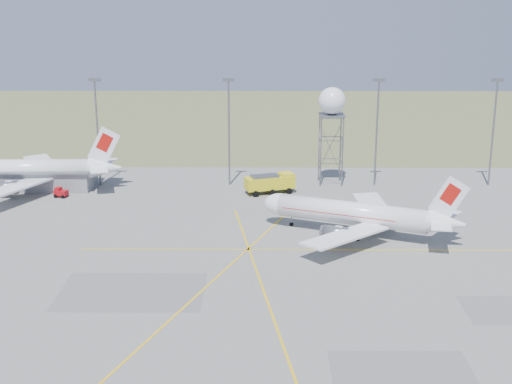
{
  "coord_description": "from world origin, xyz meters",
  "views": [
    {
      "loc": [
        -3.92,
        -66.96,
        36.11
      ],
      "look_at": [
        -4.69,
        40.0,
        5.87
      ],
      "focal_mm": 50.0,
      "sensor_mm": 36.0,
      "label": 1
    }
  ],
  "objects_px": {
    "airliner_main": "(355,214)",
    "baggage_tug": "(61,193)",
    "fire_truck": "(271,184)",
    "airliner_far": "(24,170)",
    "radar_tower": "(331,130)"
  },
  "relations": [
    {
      "from": "airliner_main",
      "to": "airliner_far",
      "type": "height_order",
      "value": "airliner_far"
    },
    {
      "from": "airliner_far",
      "to": "fire_truck",
      "type": "xyz_separation_m",
      "value": [
        46.47,
        -2.43,
        -1.92
      ]
    },
    {
      "from": "airliner_main",
      "to": "fire_truck",
      "type": "xyz_separation_m",
      "value": [
        -12.54,
        23.26,
        -1.55
      ]
    },
    {
      "from": "airliner_main",
      "to": "fire_truck",
      "type": "distance_m",
      "value": 26.47
    },
    {
      "from": "airliner_far",
      "to": "baggage_tug",
      "type": "relative_size",
      "value": 13.54
    },
    {
      "from": "airliner_main",
      "to": "radar_tower",
      "type": "xyz_separation_m",
      "value": [
        -1.0,
        30.25,
        7.22
      ]
    },
    {
      "from": "radar_tower",
      "to": "fire_truck",
      "type": "relative_size",
      "value": 1.95
    },
    {
      "from": "airliner_far",
      "to": "radar_tower",
      "type": "xyz_separation_m",
      "value": [
        58.01,
        4.56,
        6.84
      ]
    },
    {
      "from": "airliner_far",
      "to": "fire_truck",
      "type": "distance_m",
      "value": 46.58
    },
    {
      "from": "radar_tower",
      "to": "baggage_tug",
      "type": "bearing_deg",
      "value": -168.75
    },
    {
      "from": "airliner_main",
      "to": "fire_truck",
      "type": "relative_size",
      "value": 3.16
    },
    {
      "from": "airliner_main",
      "to": "baggage_tug",
      "type": "bearing_deg",
      "value": 0.91
    },
    {
      "from": "radar_tower",
      "to": "airliner_far",
      "type": "bearing_deg",
      "value": -175.5
    },
    {
      "from": "fire_truck",
      "to": "baggage_tug",
      "type": "xyz_separation_m",
      "value": [
        -38.26,
        -2.91,
        -1.07
      ]
    },
    {
      "from": "airliner_main",
      "to": "baggage_tug",
      "type": "xyz_separation_m",
      "value": [
        -50.8,
        20.34,
        -2.62
      ]
    }
  ]
}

